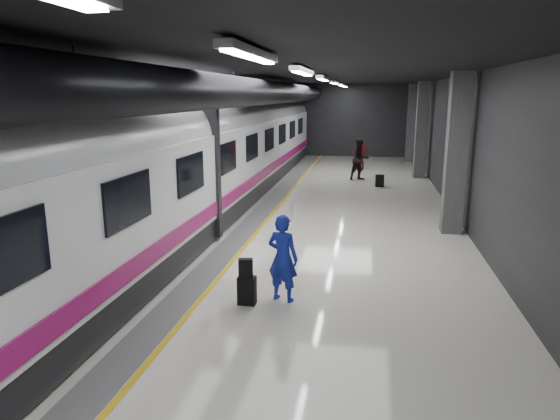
{
  "coord_description": "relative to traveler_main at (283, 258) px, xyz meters",
  "views": [
    {
      "loc": [
        2.15,
        -12.58,
        3.87
      ],
      "look_at": [
        0.17,
        -1.51,
        1.27
      ],
      "focal_mm": 32.0,
      "sensor_mm": 36.0,
      "label": 1
    }
  ],
  "objects": [
    {
      "name": "ground",
      "position": [
        -0.62,
        3.71,
        -0.85
      ],
      "size": [
        40.0,
        40.0,
        0.0
      ],
      "primitive_type": "plane",
      "color": "silver",
      "rests_on": "ground"
    },
    {
      "name": "platform_hall",
      "position": [
        -0.9,
        4.66,
        2.69
      ],
      "size": [
        10.02,
        40.02,
        4.51
      ],
      "color": "black",
      "rests_on": "ground"
    },
    {
      "name": "train",
      "position": [
        -3.86,
        3.7,
        1.22
      ],
      "size": [
        3.05,
        38.0,
        4.05
      ],
      "color": "black",
      "rests_on": "ground"
    },
    {
      "name": "traveler_main",
      "position": [
        0.0,
        0.0,
        0.0
      ],
      "size": [
        0.71,
        0.58,
        1.7
      ],
      "primitive_type": "imported",
      "rotation": [
        0.0,
        0.0,
        2.83
      ],
      "color": "#1917B3",
      "rests_on": "ground"
    },
    {
      "name": "suitcase_main",
      "position": [
        -0.63,
        -0.31,
        -0.58
      ],
      "size": [
        0.34,
        0.21,
        0.55
      ],
      "primitive_type": "cube",
      "rotation": [
        0.0,
        0.0,
        -0.0
      ],
      "color": "black",
      "rests_on": "ground"
    },
    {
      "name": "shoulder_bag",
      "position": [
        -0.65,
        -0.33,
        -0.12
      ],
      "size": [
        0.29,
        0.2,
        0.36
      ],
      "primitive_type": "cube",
      "rotation": [
        0.0,
        0.0,
        0.24
      ],
      "color": "black",
      "rests_on": "suitcase_main"
    },
    {
      "name": "traveler_far_a",
      "position": [
        1.12,
        14.43,
        0.11
      ],
      "size": [
        1.17,
        1.1,
        1.92
      ],
      "primitive_type": "imported",
      "rotation": [
        0.0,
        0.0,
        0.52
      ],
      "color": "black",
      "rests_on": "ground"
    },
    {
      "name": "traveler_far_b",
      "position": [
        1.09,
        17.74,
        -0.02
      ],
      "size": [
        1.05,
        0.7,
        1.65
      ],
      "primitive_type": "imported",
      "rotation": [
        0.0,
        0.0,
        -0.33
      ],
      "color": "maroon",
      "rests_on": "ground"
    },
    {
      "name": "suitcase_far",
      "position": [
        2.03,
        12.8,
        -0.59
      ],
      "size": [
        0.38,
        0.27,
        0.52
      ],
      "primitive_type": "cube",
      "rotation": [
        0.0,
        0.0,
        0.12
      ],
      "color": "black",
      "rests_on": "ground"
    }
  ]
}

